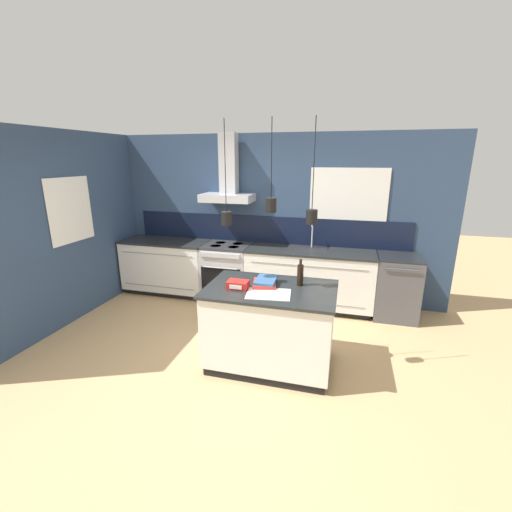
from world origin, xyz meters
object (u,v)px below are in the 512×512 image
oven_range (227,272)px  dishwasher (396,287)px  bottle_on_island (300,275)px  red_supply_box (238,285)px  book_stack (265,282)px

oven_range → dishwasher: size_ratio=1.00×
oven_range → bottle_on_island: (1.37, -1.49, 0.58)m
bottle_on_island → red_supply_box: 0.68m
bottle_on_island → red_supply_box: size_ratio=1.34×
bottle_on_island → book_stack: size_ratio=0.84×
red_supply_box → bottle_on_island: bearing=22.8°
oven_range → bottle_on_island: bearing=-47.4°
book_stack → oven_range: bearing=122.4°
red_supply_box → book_stack: bearing=32.5°
oven_range → dishwasher: bearing=0.1°
bottle_on_island → book_stack: 0.39m
dishwasher → book_stack: (-1.56, -1.59, 0.49)m
bottle_on_island → red_supply_box: bottle_on_island is taller
dishwasher → red_supply_box: bearing=-136.0°
oven_range → book_stack: (1.01, -1.59, 0.49)m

